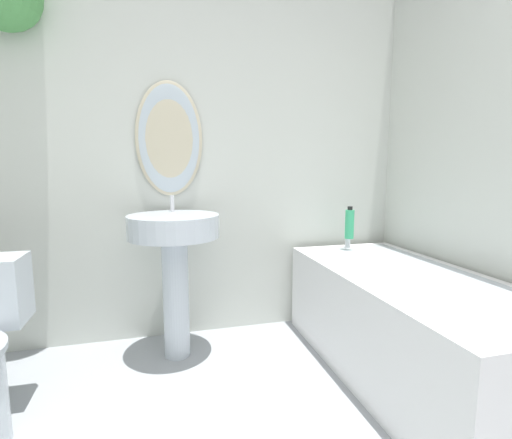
{
  "coord_description": "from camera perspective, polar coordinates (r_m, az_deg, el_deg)",
  "views": [
    {
      "loc": [
        -0.28,
        -0.17,
        1.1
      ],
      "look_at": [
        0.14,
        1.39,
        0.87
      ],
      "focal_mm": 26.0,
      "sensor_mm": 36.0,
      "label": 1
    }
  ],
  "objects": [
    {
      "name": "pedestal_sink",
      "position": [
        2.16,
        -12.43,
        -4.48
      ],
      "size": [
        0.51,
        0.51,
        0.94
      ],
      "color": "silver",
      "rests_on": "ground_plane"
    },
    {
      "name": "wall_back",
      "position": [
        2.43,
        -11.28,
        12.29
      ],
      "size": [
        2.84,
        0.37,
        2.4
      ],
      "color": "silver",
      "rests_on": "ground_plane"
    },
    {
      "name": "shampoo_bottle",
      "position": [
        2.54,
        14.19,
        -0.62
      ],
      "size": [
        0.06,
        0.06,
        0.22
      ],
      "color": "#38B275",
      "rests_on": "bathtub"
    },
    {
      "name": "bathtub",
      "position": [
        2.17,
        22.49,
        -14.51
      ],
      "size": [
        0.73,
        1.55,
        0.63
      ],
      "color": "silver",
      "rests_on": "ground_plane"
    }
  ]
}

